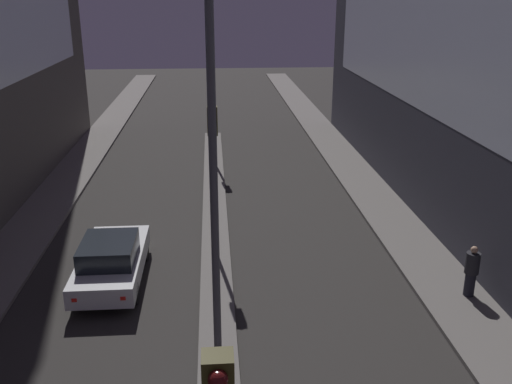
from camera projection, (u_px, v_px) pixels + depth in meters
The scene contains 6 objects.
median_strip at pixel (216, 242), 20.11m from camera, with size 0.97×32.34×0.14m.
traffic_light_mid at pixel (213, 149), 17.92m from camera, with size 0.32×0.42×4.94m.
traffic_light_far at pixel (212, 92), 28.06m from camera, with size 0.32×0.42×4.94m.
street_lamp at pixel (212, 134), 10.47m from camera, with size 0.47×0.47×9.11m.
car_left_lane at pixel (111, 260), 17.19m from camera, with size 1.83×4.45×1.50m.
pedestrian_on_right_sidewalk at pixel (472, 270), 16.21m from camera, with size 0.40×0.40×1.54m.
Camera 1 is at (0.01, -1.27, 8.41)m, focal length 40.00 mm.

